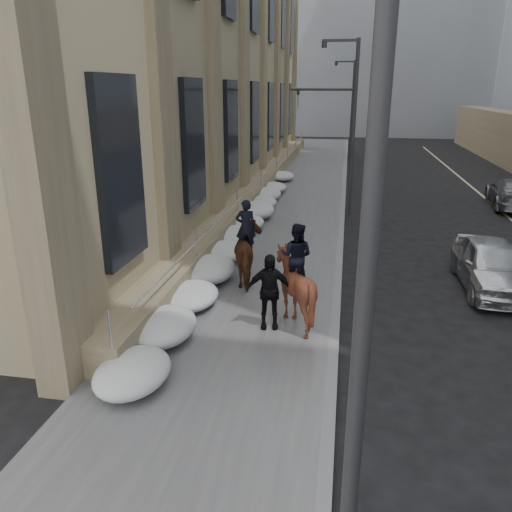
# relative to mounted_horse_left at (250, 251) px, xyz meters

# --- Properties ---
(ground) EXTENTS (140.00, 140.00, 0.00)m
(ground) POSITION_rel_mounted_horse_left_xyz_m (0.13, -4.18, -1.11)
(ground) COLOR black
(ground) RESTS_ON ground
(sidewalk) EXTENTS (5.00, 80.00, 0.12)m
(sidewalk) POSITION_rel_mounted_horse_left_xyz_m (0.13, 5.82, -1.05)
(sidewalk) COLOR #4E4F51
(sidewalk) RESTS_ON ground
(curb) EXTENTS (0.24, 80.00, 0.12)m
(curb) POSITION_rel_mounted_horse_left_xyz_m (2.75, 5.82, -1.05)
(curb) COLOR slate
(curb) RESTS_ON ground
(limestone_building) EXTENTS (6.10, 44.00, 18.00)m
(limestone_building) POSITION_rel_mounted_horse_left_xyz_m (-5.13, 15.79, 7.79)
(limestone_building) COLOR tan
(limestone_building) RESTS_ON ground
(bg_building_mid) EXTENTS (30.00, 12.00, 28.00)m
(bg_building_mid) POSITION_rel_mounted_horse_left_xyz_m (4.13, 55.82, 12.89)
(bg_building_mid) COLOR slate
(bg_building_mid) RESTS_ON ground
(bg_building_far) EXTENTS (24.00, 12.00, 20.00)m
(bg_building_far) POSITION_rel_mounted_horse_left_xyz_m (-5.87, 67.82, 8.89)
(bg_building_far) COLOR gray
(bg_building_far) RESTS_ON ground
(streetlight_near) EXTENTS (1.71, 0.24, 8.00)m
(streetlight_near) POSITION_rel_mounted_horse_left_xyz_m (2.87, -10.18, 3.47)
(streetlight_near) COLOR #2D2D30
(streetlight_near) RESTS_ON ground
(streetlight_mid) EXTENTS (1.71, 0.24, 8.00)m
(streetlight_mid) POSITION_rel_mounted_horse_left_xyz_m (2.87, 9.82, 3.47)
(streetlight_mid) COLOR #2D2D30
(streetlight_mid) RESTS_ON ground
(streetlight_far) EXTENTS (1.71, 0.24, 8.00)m
(streetlight_far) POSITION_rel_mounted_horse_left_xyz_m (2.87, 29.82, 3.47)
(streetlight_far) COLOR #2D2D30
(streetlight_far) RESTS_ON ground
(traffic_signal) EXTENTS (4.10, 0.22, 6.00)m
(traffic_signal) POSITION_rel_mounted_horse_left_xyz_m (2.20, 17.82, 2.90)
(traffic_signal) COLOR #2D2D30
(traffic_signal) RESTS_ON ground
(snow_bank) EXTENTS (1.70, 18.10, 0.76)m
(snow_bank) POSITION_rel_mounted_horse_left_xyz_m (-1.29, 3.93, -0.64)
(snow_bank) COLOR silver
(snow_bank) RESTS_ON sidewalk
(mounted_horse_left) EXTENTS (1.53, 2.32, 2.57)m
(mounted_horse_left) POSITION_rel_mounted_horse_left_xyz_m (0.00, 0.00, 0.00)
(mounted_horse_left) COLOR #422313
(mounted_horse_left) RESTS_ON sidewalk
(mounted_horse_right) EXTENTS (1.85, 2.00, 2.62)m
(mounted_horse_right) POSITION_rel_mounted_horse_left_xyz_m (1.66, -2.65, 0.09)
(mounted_horse_right) COLOR #472014
(mounted_horse_right) RESTS_ON sidewalk
(pedestrian) EXTENTS (1.21, 0.68, 1.96)m
(pedestrian) POSITION_rel_mounted_horse_left_xyz_m (1.07, -3.08, -0.01)
(pedestrian) COLOR black
(pedestrian) RESTS_ON sidewalk
(car_silver) EXTENTS (1.85, 4.55, 1.55)m
(car_silver) POSITION_rel_mounted_horse_left_xyz_m (7.37, 0.96, -0.33)
(car_silver) COLOR silver
(car_silver) RESTS_ON ground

